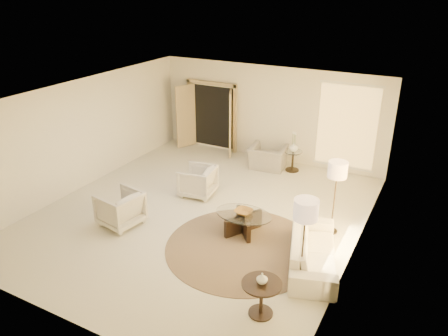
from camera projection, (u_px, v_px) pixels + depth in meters
The scene contains 18 objects.
room at pixel (200, 159), 9.67m from camera, with size 7.04×8.04×2.83m.
windows_right at pixel (358, 192), 8.28m from camera, with size 0.10×6.40×2.40m, color #F6C562, non-canonical shape.
window_back_corner at pixel (347, 127), 11.89m from camera, with size 1.70×0.10×2.40m, color #F6C562, non-canonical shape.
curtains_right at pixel (365, 176), 9.05m from camera, with size 0.06×5.20×2.60m, color #CDB190, non-canonical shape.
french_doors at pixel (211, 117), 13.71m from camera, with size 1.95×0.66×2.16m.
area_rug at pixel (242, 247), 8.95m from camera, with size 3.15×3.15×0.01m, color #413022.
sofa at pixel (313, 250), 8.30m from camera, with size 2.16×0.84×0.63m, color beige.
armchair_left at pixel (197, 180), 10.97m from camera, with size 0.81×0.76×0.83m, color beige.
armchair_right at pixel (120, 207), 9.64m from camera, with size 0.84×0.78×0.86m, color beige.
accent_chair at pixel (268, 154), 12.53m from camera, with size 1.02×0.66×0.89m, color #9C978F.
coffee_table at pixel (243, 221), 9.38m from camera, with size 1.36×1.36×0.46m.
end_table at pixel (261, 293), 7.02m from camera, with size 0.66×0.66×0.62m.
side_table at pixel (293, 159), 12.40m from camera, with size 0.51×0.51×0.59m.
floor_lamp_near at pixel (337, 173), 8.96m from camera, with size 0.40×0.40×1.65m.
floor_lamp_far at pixel (306, 214), 7.27m from camera, with size 0.42×0.42×1.72m.
bowl at pixel (244, 212), 9.29m from camera, with size 0.38×0.38×0.09m, color brown.
end_vase at pixel (262, 278), 6.90m from camera, with size 0.18×0.18×0.19m, color white.
side_vase at pixel (294, 147), 12.25m from camera, with size 0.25×0.25×0.26m, color white.
Camera 1 is at (4.69, -7.64, 5.07)m, focal length 35.00 mm.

